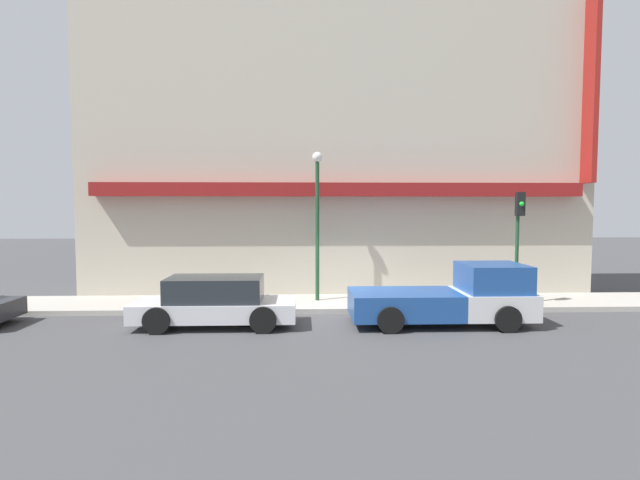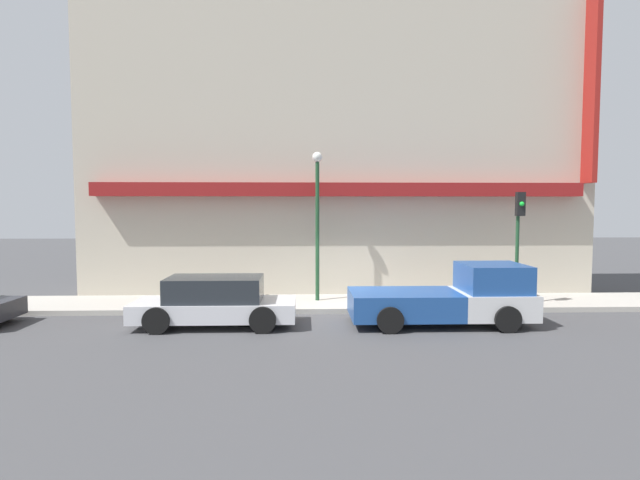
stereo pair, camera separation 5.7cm
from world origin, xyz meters
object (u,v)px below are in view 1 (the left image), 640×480
Objects in this scene: parked_car at (215,302)px; fire_hydrant at (436,295)px; street_lamp at (317,208)px; pickup_truck at (452,298)px; traffic_light at (518,228)px.

parked_car reaches higher than fire_hydrant.
fire_hydrant is 5.15m from street_lamp.
pickup_truck is at bearing -2.22° from parked_car.
pickup_truck reaches higher than fire_hydrant.
traffic_light is at bearing -9.63° from street_lamp.
parked_car is at bearing -163.15° from fire_hydrant.
fire_hydrant is at bearing -12.47° from street_lamp.
traffic_light is at bearing 8.82° from parked_car.
traffic_light reaches higher than parked_car.
pickup_truck is 3.96m from traffic_light.
pickup_truck is at bearing -145.61° from traffic_light.
parked_car is 0.90× the size of street_lamp.
street_lamp reaches higher than parked_car.
fire_hydrant is 0.12× the size of street_lamp.
traffic_light is (2.82, 1.93, 2.01)m from pickup_truck.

